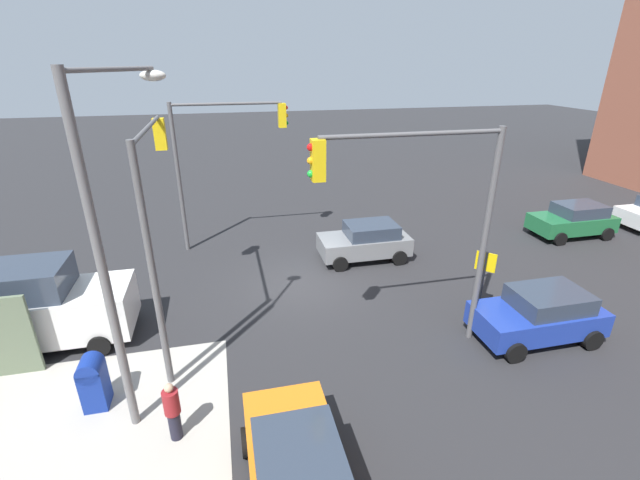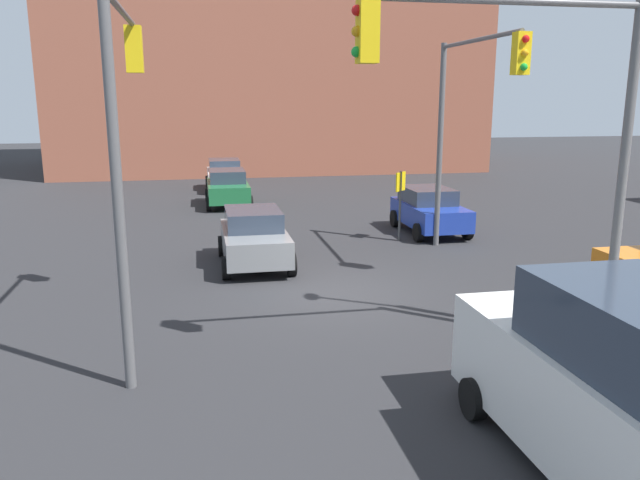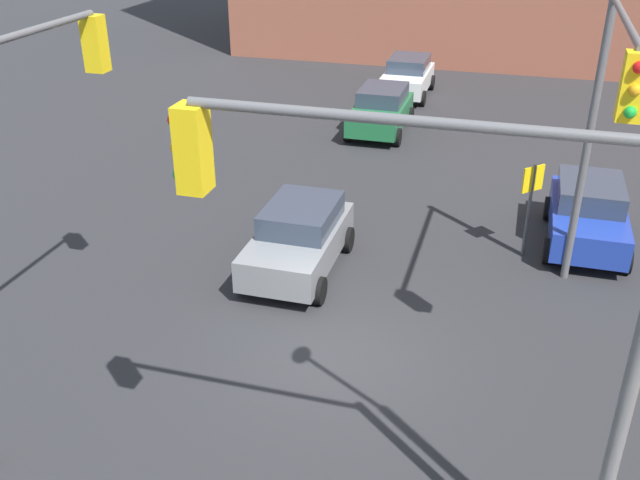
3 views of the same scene
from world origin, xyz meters
The scene contains 12 objects.
ground_plane centered at (0.00, 0.00, 0.00)m, with size 120.00×120.00×0.00m, color #28282B.
traffic_signal_nw_corner centered at (-2.51, 4.50, 4.62)m, with size 5.24×0.36×6.50m.
traffic_signal_se_corner centered at (2.64, -4.50, 4.60)m, with size 4.93×0.36×6.50m.
traffic_signal_ne_corner centered at (4.50, 2.49, 4.62)m, with size 0.36×5.30×6.50m.
street_lamp_corner centered at (5.01, 5.49, 4.70)m, with size 1.64×2.32×8.00m.
warning_sign_two_way centered at (-5.40, 3.50, 1.64)m, with size 0.48×0.48×2.40m.
mailbox_blue centered at (6.20, 5.00, 0.76)m, with size 0.56×0.64×1.43m.
coupe_gray centered at (-3.13, -1.70, 0.84)m, with size 3.84×2.02×1.62m.
sedan_green centered at (-13.91, -1.94, 0.84)m, with size 3.88×2.02×1.62m.
coupe_blue centered at (-6.50, 4.99, 0.84)m, with size 3.86×2.02×1.62m.
van_white_delivery centered at (8.55, 1.80, 1.28)m, with size 5.40×2.32×2.62m.
pedestrian_crossing centered at (4.20, 6.50, 0.80)m, with size 0.36×0.36×1.55m.
Camera 1 is at (2.63, 14.40, 8.08)m, focal length 24.00 mm.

